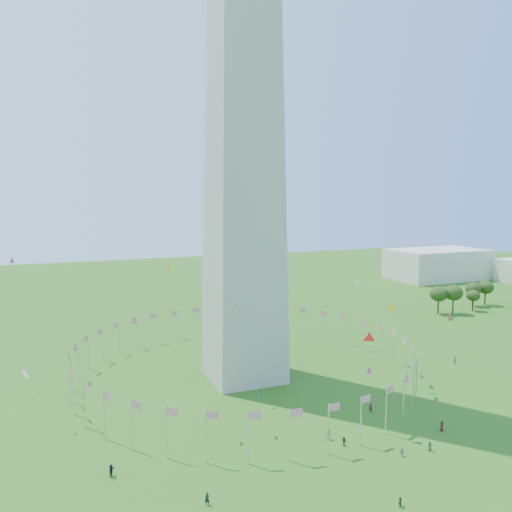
# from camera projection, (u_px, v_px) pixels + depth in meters

# --- Properties ---
(ground) EXTENTS (600.00, 600.00, 0.00)m
(ground) POSITION_uv_depth(u_px,v_px,m) (361.00, 486.00, 75.79)
(ground) COLOR #235513
(ground) RESTS_ON ground
(washington_monument) EXTENTS (16.80, 16.80, 169.00)m
(washington_monument) POSITION_uv_depth(u_px,v_px,m) (243.00, 14.00, 111.95)
(washington_monument) COLOR #B1AD9D
(washington_monument) RESTS_ON ground
(flag_ring) EXTENTS (80.24, 80.24, 9.00)m
(flag_ring) POSITION_uv_depth(u_px,v_px,m) (244.00, 359.00, 121.21)
(flag_ring) COLOR silver
(flag_ring) RESTS_ON ground
(gov_building_east_a) EXTENTS (50.00, 30.00, 16.00)m
(gov_building_east_a) POSITION_uv_depth(u_px,v_px,m) (437.00, 264.00, 269.28)
(gov_building_east_a) COLOR beige
(gov_building_east_a) RESTS_ON ground
(crowd) EXTENTS (91.08, 71.54, 1.98)m
(crowd) POSITION_uv_depth(u_px,v_px,m) (409.00, 468.00, 79.11)
(crowd) COLOR #1C2541
(crowd) RESTS_ON ground
(kites_aloft) EXTENTS (105.03, 68.68, 32.16)m
(kites_aloft) POSITION_uv_depth(u_px,v_px,m) (340.00, 321.00, 100.85)
(kites_aloft) COLOR red
(kites_aloft) RESTS_ON ground
(tree_line_east) EXTENTS (53.16, 15.31, 10.76)m
(tree_line_east) POSITION_uv_depth(u_px,v_px,m) (477.00, 297.00, 195.62)
(tree_line_east) COLOR #304A18
(tree_line_east) RESTS_ON ground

